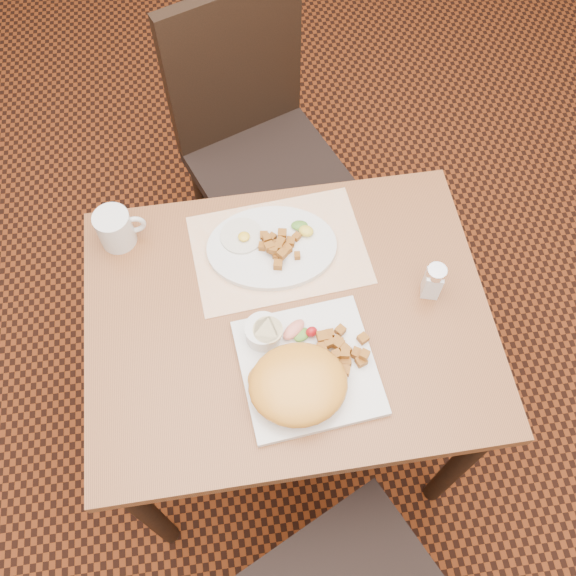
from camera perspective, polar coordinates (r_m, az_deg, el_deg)
The scene contains 15 objects.
ground at distance 2.13m, azimuth 0.02°, elevation -11.44°, with size 8.00×8.00×0.00m, color black.
table at distance 1.53m, azimuth 0.02°, elevation -4.33°, with size 0.90×0.70×0.75m.
chair_far at distance 2.01m, azimuth -2.91°, elevation 13.27°, with size 0.54×0.55×0.97m.
placemat at distance 1.51m, azimuth -0.81°, elevation 3.41°, with size 0.40×0.28×0.00m, color white.
plate_square at distance 1.37m, azimuth 1.80°, elevation -7.07°, with size 0.28×0.28×0.02m, color silver.
plate_oval at distance 1.50m, azimuth -1.45°, elevation 3.63°, with size 0.30×0.23×0.02m, color silver, non-canonical shape.
hollandaise_mound at distance 1.31m, azimuth 0.82°, elevation -8.57°, with size 0.20×0.18×0.07m.
ramekin at distance 1.37m, azimuth -2.20°, elevation -3.90°, with size 0.08×0.08×0.04m.
garnish_sq at distance 1.38m, azimuth 1.04°, elevation -3.86°, with size 0.09×0.07×0.03m.
fried_egg at distance 1.51m, azimuth -4.12°, elevation 4.64°, with size 0.10×0.10×0.02m.
garnish_ov at distance 1.51m, azimuth 1.38°, elevation 5.29°, with size 0.06×0.06×0.02m.
salt_shaker at distance 1.45m, azimuth 12.78°, elevation 0.62°, with size 0.05×0.05×0.10m.
coffee_mug at distance 1.54m, azimuth -15.05°, elevation 5.12°, with size 0.11×0.08×0.09m.
home_fries_sq at distance 1.36m, azimuth 4.86°, elevation -5.51°, with size 0.12×0.12×0.04m.
home_fries_ov at distance 1.48m, azimuth -0.93°, elevation 3.77°, with size 0.10×0.11×0.03m.
Camera 1 is at (-0.10, -0.62, 2.03)m, focal length 40.00 mm.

